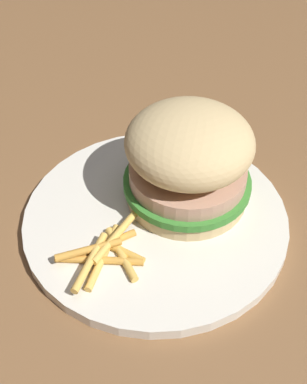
% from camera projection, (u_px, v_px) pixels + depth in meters
% --- Properties ---
extents(ground_plane, '(1.60, 1.60, 0.00)m').
position_uv_depth(ground_plane, '(150.00, 240.00, 0.49)').
color(ground_plane, brown).
extents(plate, '(0.26, 0.26, 0.01)m').
position_uv_depth(plate, '(154.00, 218.00, 0.50)').
color(plate, silver).
rests_on(plate, ground_plane).
extents(sandwich, '(0.13, 0.13, 0.10)m').
position_uv_depth(sandwich, '(189.00, 159.00, 0.48)').
color(sandwich, tan).
rests_on(sandwich, plate).
extents(fries_pile, '(0.12, 0.08, 0.01)m').
position_uv_depth(fries_pile, '(106.00, 251.00, 0.46)').
color(fries_pile, '#E5B251').
rests_on(fries_pile, plate).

